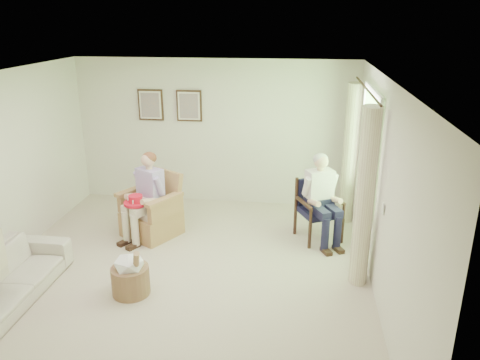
{
  "coord_description": "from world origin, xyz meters",
  "views": [
    {
      "loc": [
        1.49,
        -5.29,
        3.29
      ],
      "look_at": [
        0.68,
        0.99,
        1.05
      ],
      "focal_mm": 35.0,
      "sensor_mm": 36.0,
      "label": 1
    }
  ],
  "objects": [
    {
      "name": "floor",
      "position": [
        0.0,
        0.0,
        0.0
      ],
      "size": [
        5.5,
        5.5,
        0.0
      ],
      "primitive_type": "plane",
      "color": "#C2B19C",
      "rests_on": "ground"
    },
    {
      "name": "back_wall",
      "position": [
        0.0,
        2.75,
        1.3
      ],
      "size": [
        5.0,
        0.04,
        2.6
      ],
      "primitive_type": "cube",
      "color": "silver",
      "rests_on": "ground"
    },
    {
      "name": "front_wall",
      "position": [
        0.0,
        -2.75,
        1.3
      ],
      "size": [
        5.0,
        0.04,
        2.6
      ],
      "primitive_type": "cube",
      "color": "silver",
      "rests_on": "ground"
    },
    {
      "name": "right_wall",
      "position": [
        2.5,
        0.0,
        1.3
      ],
      "size": [
        0.04,
        5.5,
        2.6
      ],
      "primitive_type": "cube",
      "color": "silver",
      "rests_on": "ground"
    },
    {
      "name": "ceiling",
      "position": [
        0.0,
        0.0,
        2.6
      ],
      "size": [
        5.0,
        5.5,
        0.02
      ],
      "primitive_type": "cube",
      "color": "white",
      "rests_on": "back_wall"
    },
    {
      "name": "window",
      "position": [
        2.46,
        1.2,
        1.58
      ],
      "size": [
        0.13,
        2.5,
        1.63
      ],
      "color": "#2D6B23",
      "rests_on": "right_wall"
    },
    {
      "name": "curtain_left",
      "position": [
        2.33,
        0.22,
        1.15
      ],
      "size": [
        0.34,
        0.34,
        2.3
      ],
      "primitive_type": "cylinder",
      "color": "beige",
      "rests_on": "ground"
    },
    {
      "name": "curtain_right",
      "position": [
        2.33,
        2.18,
        1.15
      ],
      "size": [
        0.34,
        0.34,
        2.3
      ],
      "primitive_type": "cylinder",
      "color": "beige",
      "rests_on": "ground"
    },
    {
      "name": "framed_print_left",
      "position": [
        -1.15,
        2.71,
        1.78
      ],
      "size": [
        0.45,
        0.05,
        0.55
      ],
      "color": "#382114",
      "rests_on": "back_wall"
    },
    {
      "name": "framed_print_right",
      "position": [
        -0.45,
        2.71,
        1.78
      ],
      "size": [
        0.45,
        0.05,
        0.55
      ],
      "color": "#382114",
      "rests_on": "back_wall"
    },
    {
      "name": "wicker_armchair",
      "position": [
        -0.75,
        1.22,
        0.32
      ],
      "size": [
        0.78,
        0.77,
        0.99
      ],
      "rotation": [
        0.0,
        0.0,
        -0.53
      ],
      "color": "tan",
      "rests_on": "ground"
    },
    {
      "name": "wood_armchair",
      "position": [
        1.85,
        1.47,
        0.5
      ],
      "size": [
        0.6,
        0.56,
        0.92
      ],
      "rotation": [
        0.0,
        0.0,
        0.45
      ],
      "color": "black",
      "rests_on": "ground"
    },
    {
      "name": "sofa",
      "position": [
        -1.95,
        -0.8,
        0.28
      ],
      "size": [
        1.95,
        0.76,
        0.57
      ],
      "primitive_type": "imported",
      "rotation": [
        0.0,
        0.0,
        1.57
      ],
      "color": "beige",
      "rests_on": "ground"
    },
    {
      "name": "person_wicker",
      "position": [
        -0.75,
        1.09,
        0.77
      ],
      "size": [
        0.4,
        0.63,
        1.33
      ],
      "rotation": [
        0.0,
        0.0,
        -0.53
      ],
      "color": "beige",
      "rests_on": "ground"
    },
    {
      "name": "person_dark",
      "position": [
        1.85,
        1.31,
        0.78
      ],
      "size": [
        0.4,
        0.63,
        1.34
      ],
      "rotation": [
        0.0,
        0.0,
        0.45
      ],
      "color": "#181733",
      "rests_on": "ground"
    },
    {
      "name": "red_hat",
      "position": [
        -0.88,
        0.92,
        0.67
      ],
      "size": [
        0.36,
        0.36,
        0.14
      ],
      "color": "red",
      "rests_on": "person_wicker"
    },
    {
      "name": "hatbox",
      "position": [
        -0.5,
        -0.46,
        0.27
      ],
      "size": [
        0.53,
        0.53,
        0.69
      ],
      "color": "tan",
      "rests_on": "ground"
    }
  ]
}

